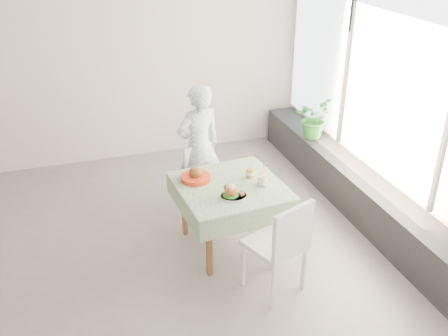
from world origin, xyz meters
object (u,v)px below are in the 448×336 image
object	(u,v)px
main_dish	(232,193)
juice_cup_orange	(250,172)
diner	(199,147)
cafe_table	(230,209)
chair_far	(206,191)
chair_near	(275,262)
potted_plant	(313,118)

from	to	relation	value
main_dish	juice_cup_orange	bearing A→B (deg)	46.45
diner	main_dish	bearing A→B (deg)	76.70
main_dish	cafe_table	bearing A→B (deg)	75.80
chair_far	chair_near	distance (m)	1.59
cafe_table	main_dish	xyz separation A→B (m)	(-0.06, -0.23, 0.33)
diner	potted_plant	bearing A→B (deg)	179.72
chair_near	potted_plant	world-z (taller)	potted_plant
cafe_table	potted_plant	bearing A→B (deg)	39.82
chair_far	juice_cup_orange	size ratio (longest dim) A/B	2.98
cafe_table	chair_near	xyz separation A→B (m)	(0.18, -0.79, -0.16)
main_dish	potted_plant	distance (m)	2.32
cafe_table	main_dish	distance (m)	0.41
cafe_table	chair_near	distance (m)	0.82
cafe_table	chair_near	bearing A→B (deg)	-77.30
cafe_table	juice_cup_orange	bearing A→B (deg)	19.98
cafe_table	chair_far	distance (m)	0.82
juice_cup_orange	main_dish	bearing A→B (deg)	-133.55
juice_cup_orange	potted_plant	distance (m)	1.88
main_dish	potted_plant	world-z (taller)	potted_plant
chair_far	diner	world-z (taller)	diner
main_dish	chair_near	bearing A→B (deg)	-66.97
cafe_table	chair_near	size ratio (longest dim) A/B	1.13
cafe_table	juice_cup_orange	xyz separation A→B (m)	(0.25, 0.09, 0.34)
chair_near	main_dish	bearing A→B (deg)	113.03
cafe_table	chair_far	size ratio (longest dim) A/B	1.41
chair_near	juice_cup_orange	xyz separation A→B (m)	(0.07, 0.88, 0.50)
cafe_table	diner	size ratio (longest dim) A/B	0.73
main_dish	juice_cup_orange	xyz separation A→B (m)	(0.31, 0.32, 0.02)
chair_near	juice_cup_orange	size ratio (longest dim) A/B	3.71
chair_far	juice_cup_orange	world-z (taller)	juice_cup_orange
chair_near	main_dish	xyz separation A→B (m)	(-0.24, 0.56, 0.48)
cafe_table	chair_far	xyz separation A→B (m)	(-0.04, 0.79, -0.22)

